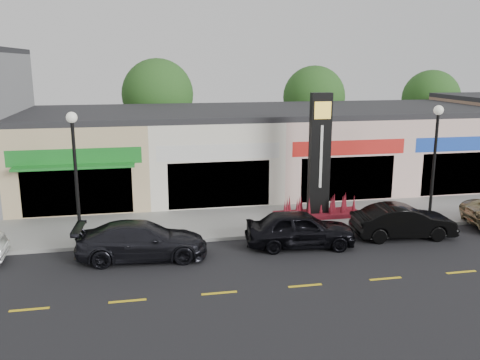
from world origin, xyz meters
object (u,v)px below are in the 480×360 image
Objects in this scene: pylon_sign at (319,174)px; car_dark_sedan at (142,241)px; car_black_sedan at (300,229)px; car_black_conv at (403,222)px; lamp_west_near at (75,165)px; lamp_east_near at (435,152)px.

pylon_sign is 9.32m from car_dark_sedan.
car_dark_sedan is 6.47m from car_black_sedan.
car_black_conv is at bearing -49.74° from pylon_sign.
pylon_sign reaches higher than lamp_west_near.
pylon_sign is at bearing 161.25° from lamp_east_near.
pylon_sign is 1.18× the size of car_dark_sedan.
car_black_sedan is at bearing -165.78° from lamp_east_near.
pylon_sign is at bearing -23.96° from car_black_sedan.
car_black_conv is at bearing -81.45° from car_black_sedan.
lamp_west_near is at bearing 87.94° from car_black_conv.
lamp_west_near is 9.55m from car_black_sedan.
lamp_west_near reaches higher than car_black_conv.
pylon_sign reaches higher than car_dark_sedan.
lamp_west_near reaches higher than car_dark_sedan.
lamp_east_near is at bearing -78.46° from car_dark_sedan.
pylon_sign is at bearing 44.72° from car_black_conv.
car_black_conv is (2.77, -3.27, -1.55)m from pylon_sign.
car_black_conv is at bearing -144.77° from lamp_east_near.
car_dark_sedan is at bearing 96.76° from car_black_sedan.
lamp_west_near and lamp_east_near have the same top height.
car_black_sedan is (6.47, 0.07, 0.04)m from car_dark_sedan.
car_dark_sedan is 1.12× the size of car_black_sedan.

